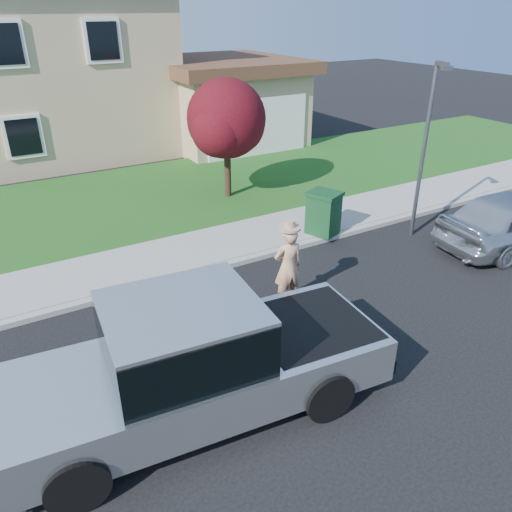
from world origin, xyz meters
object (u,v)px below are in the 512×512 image
at_px(pickup_truck, 194,364).
at_px(ornamental_tree, 227,122).
at_px(trash_bin, 323,213).
at_px(woman, 288,265).
at_px(street_lamp, 426,143).

relative_size(pickup_truck, ornamental_tree, 1.68).
distance_m(ornamental_tree, trash_bin, 4.50).
bearing_deg(woman, trash_bin, -133.68).
relative_size(woman, trash_bin, 1.64).
relative_size(ornamental_tree, street_lamp, 0.82).
height_order(woman, trash_bin, woman).
xyz_separation_m(ornamental_tree, street_lamp, (2.99, -5.23, 0.12)).
height_order(trash_bin, street_lamp, street_lamp).
relative_size(pickup_truck, trash_bin, 5.33).
bearing_deg(ornamental_tree, woman, -107.03).
height_order(ornamental_tree, street_lamp, street_lamp).
xyz_separation_m(pickup_truck, trash_bin, (5.70, 4.24, -0.19)).
height_order(pickup_truck, street_lamp, street_lamp).
relative_size(pickup_truck, woman, 3.25).
height_order(ornamental_tree, trash_bin, ornamental_tree).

